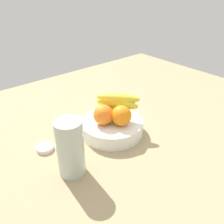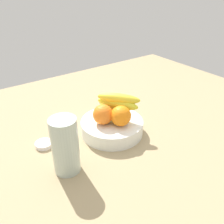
{
  "view_description": "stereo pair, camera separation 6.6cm",
  "coord_description": "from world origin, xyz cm",
  "px_view_note": "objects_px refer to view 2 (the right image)",
  "views": [
    {
      "loc": [
        53.84,
        62.69,
        56.27
      ],
      "look_at": [
        1.05,
        0.6,
        9.6
      ],
      "focal_mm": 38.87,
      "sensor_mm": 36.0,
      "label": 1
    },
    {
      "loc": [
        48.62,
        66.77,
        56.27
      ],
      "look_at": [
        1.05,
        0.6,
        9.6
      ],
      "focal_mm": 38.87,
      "sensor_mm": 36.0,
      "label": 2
    }
  ],
  "objects_px": {
    "thermos_tumbler": "(65,146)",
    "jar_lid": "(44,144)",
    "fruit_bowl": "(112,127)",
    "banana_bunch": "(116,106)",
    "orange_front_left": "(103,114)",
    "orange_center": "(113,104)",
    "orange_front_right": "(120,116)"
  },
  "relations": [
    {
      "from": "banana_bunch",
      "to": "thermos_tumbler",
      "type": "bearing_deg",
      "value": 20.07
    },
    {
      "from": "banana_bunch",
      "to": "orange_center",
      "type": "bearing_deg",
      "value": -109.55
    },
    {
      "from": "fruit_bowl",
      "to": "orange_front_right",
      "type": "xyz_separation_m",
      "value": [
        -0.01,
        0.04,
        0.07
      ]
    },
    {
      "from": "jar_lid",
      "to": "banana_bunch",
      "type": "bearing_deg",
      "value": 167.35
    },
    {
      "from": "jar_lid",
      "to": "fruit_bowl",
      "type": "bearing_deg",
      "value": 163.58
    },
    {
      "from": "orange_front_right",
      "to": "thermos_tumbler",
      "type": "bearing_deg",
      "value": 10.23
    },
    {
      "from": "fruit_bowl",
      "to": "orange_front_left",
      "type": "xyz_separation_m",
      "value": [
        0.04,
        -0.01,
        0.07
      ]
    },
    {
      "from": "orange_center",
      "to": "jar_lid",
      "type": "distance_m",
      "value": 0.32
    },
    {
      "from": "orange_front_right",
      "to": "jar_lid",
      "type": "distance_m",
      "value": 0.31
    },
    {
      "from": "fruit_bowl",
      "to": "jar_lid",
      "type": "xyz_separation_m",
      "value": [
        0.26,
        -0.08,
        -0.02
      ]
    },
    {
      "from": "thermos_tumbler",
      "to": "jar_lid",
      "type": "relative_size",
      "value": 3.04
    },
    {
      "from": "orange_front_right",
      "to": "thermos_tumbler",
      "type": "distance_m",
      "value": 0.25
    },
    {
      "from": "orange_center",
      "to": "banana_bunch",
      "type": "distance_m",
      "value": 0.05
    },
    {
      "from": "fruit_bowl",
      "to": "orange_front_left",
      "type": "height_order",
      "value": "orange_front_left"
    },
    {
      "from": "fruit_bowl",
      "to": "thermos_tumbler",
      "type": "bearing_deg",
      "value": 19.87
    },
    {
      "from": "orange_front_right",
      "to": "jar_lid",
      "type": "xyz_separation_m",
      "value": [
        0.27,
        -0.12,
        -0.09
      ]
    },
    {
      "from": "thermos_tumbler",
      "to": "jar_lid",
      "type": "xyz_separation_m",
      "value": [
        0.02,
        -0.16,
        -0.09
      ]
    },
    {
      "from": "fruit_bowl",
      "to": "thermos_tumbler",
      "type": "height_order",
      "value": "thermos_tumbler"
    },
    {
      "from": "orange_front_right",
      "to": "jar_lid",
      "type": "bearing_deg",
      "value": -24.0
    },
    {
      "from": "jar_lid",
      "to": "orange_front_right",
      "type": "bearing_deg",
      "value": 156.0
    },
    {
      "from": "fruit_bowl",
      "to": "thermos_tumbler",
      "type": "relative_size",
      "value": 1.28
    },
    {
      "from": "fruit_bowl",
      "to": "orange_front_right",
      "type": "distance_m",
      "value": 0.08
    },
    {
      "from": "fruit_bowl",
      "to": "banana_bunch",
      "type": "bearing_deg",
      "value": -158.28
    },
    {
      "from": "banana_bunch",
      "to": "jar_lid",
      "type": "xyz_separation_m",
      "value": [
        0.29,
        -0.06,
        -0.1
      ]
    },
    {
      "from": "fruit_bowl",
      "to": "orange_front_right",
      "type": "height_order",
      "value": "orange_front_right"
    },
    {
      "from": "fruit_bowl",
      "to": "orange_center",
      "type": "distance_m",
      "value": 0.1
    },
    {
      "from": "orange_front_left",
      "to": "banana_bunch",
      "type": "height_order",
      "value": "banana_bunch"
    },
    {
      "from": "fruit_bowl",
      "to": "jar_lid",
      "type": "distance_m",
      "value": 0.27
    },
    {
      "from": "orange_front_left",
      "to": "jar_lid",
      "type": "height_order",
      "value": "orange_front_left"
    },
    {
      "from": "fruit_bowl",
      "to": "banana_bunch",
      "type": "relative_size",
      "value": 1.36
    },
    {
      "from": "jar_lid",
      "to": "orange_front_left",
      "type": "bearing_deg",
      "value": 162.8
    },
    {
      "from": "orange_front_left",
      "to": "banana_bunch",
      "type": "bearing_deg",
      "value": -176.89
    }
  ]
}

